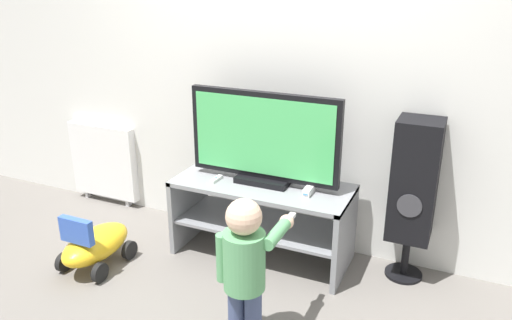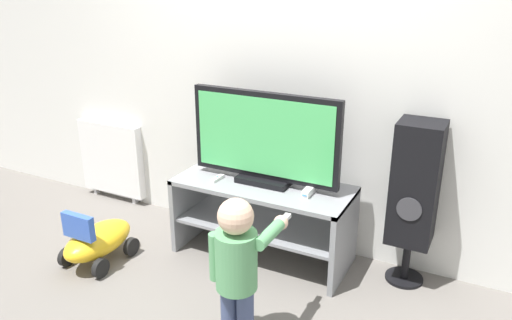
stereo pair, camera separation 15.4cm
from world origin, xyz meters
name	(u,v)px [view 2 (the right image)]	position (x,y,z in m)	size (l,w,h in m)	color
ground_plane	(246,273)	(0.00, 0.00, 0.00)	(16.00, 16.00, 0.00)	slate
wall_back	(285,69)	(0.00, 0.60, 1.30)	(10.00, 0.06, 2.60)	silver
tv_stand	(263,209)	(0.00, 0.26, 0.37)	(1.24, 0.52, 0.57)	gray
television	(265,139)	(0.00, 0.28, 0.88)	(1.06, 0.20, 0.64)	black
game_console	(310,190)	(0.35, 0.25, 0.59)	(0.05, 0.19, 0.05)	white
remote_primary	(217,178)	(-0.31, 0.17, 0.58)	(0.04, 0.13, 0.03)	white
child	(238,261)	(0.28, -0.61, 0.52)	(0.33, 0.49, 0.87)	#3F4C72
speaker_tower	(415,186)	(0.98, 0.42, 0.68)	(0.28, 0.27, 1.10)	black
ride_on_toy	(97,240)	(-1.00, -0.34, 0.17)	(0.35, 0.57, 0.43)	gold
radiator	(112,159)	(-1.63, 0.53, 0.38)	(0.65, 0.08, 0.71)	white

